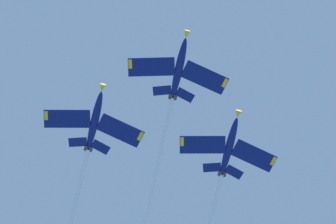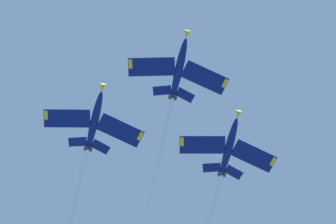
% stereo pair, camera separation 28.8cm
% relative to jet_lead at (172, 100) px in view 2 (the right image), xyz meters
% --- Properties ---
extents(jet_lead, '(33.61, 30.94, 10.50)m').
position_rel_jet_lead_xyz_m(jet_lead, '(0.00, 0.00, 0.00)').
color(jet_lead, navy).
extents(jet_left_wing, '(31.20, 28.18, 10.65)m').
position_rel_jet_lead_xyz_m(jet_left_wing, '(1.49, -18.23, -4.13)').
color(jet_left_wing, navy).
extents(jet_right_wing, '(34.54, 30.69, 11.01)m').
position_rel_jet_lead_xyz_m(jet_right_wing, '(20.70, 1.01, -4.17)').
color(jet_right_wing, navy).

